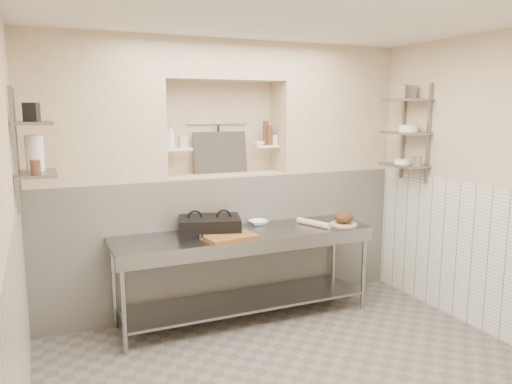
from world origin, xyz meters
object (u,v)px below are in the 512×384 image
mixing_bowl (258,222)px  cutting_board (229,237)px  bread_loaf (344,217)px  bottle_soap (170,136)px  rolling_pin (313,223)px  jug_left (35,153)px  panini_press (209,225)px  prep_table (245,258)px  bowl_alcove (259,144)px

mixing_bowl → cutting_board: bearing=-138.8°
bread_loaf → bottle_soap: 1.99m
rolling_pin → jug_left: (-2.61, 0.02, 0.82)m
mixing_bowl → rolling_pin: 0.58m
panini_press → mixing_bowl: size_ratio=3.48×
bottle_soap → jug_left: 1.40m
cutting_board → bread_loaf: size_ratio=2.32×
rolling_pin → jug_left: size_ratio=1.45×
mixing_bowl → bottle_soap: size_ratio=0.82×
bread_loaf → cutting_board: bearing=-177.1°
panini_press → bread_loaf: 1.43m
panini_press → rolling_pin: (1.09, -0.15, -0.05)m
prep_table → rolling_pin: bearing=-2.7°
rolling_pin → bottle_soap: bottle_soap is taller
cutting_board → rolling_pin: (0.99, 0.14, 0.01)m
bread_loaf → jug_left: jug_left is taller
jug_left → panini_press: bearing=4.7°
panini_press → bread_loaf: bearing=7.3°
rolling_pin → bottle_soap: (-1.34, 0.61, 0.90)m
bowl_alcove → jug_left: (-2.25, -0.57, 0.02)m
jug_left → prep_table: bearing=0.4°
cutting_board → rolling_pin: rolling_pin is taller
cutting_board → bowl_alcove: 1.27m
rolling_pin → jug_left: jug_left is taller
jug_left → bowl_alcove: bearing=14.2°
prep_table → bread_loaf: 1.14m
cutting_board → mixing_bowl: mixing_bowl is taller
rolling_pin → bowl_alcove: 1.06m
mixing_bowl → jug_left: jug_left is taller
bread_loaf → bowl_alcove: 1.22m
prep_table → bottle_soap: (-0.58, 0.58, 1.19)m
mixing_bowl → bread_loaf: bearing=-23.6°
bowl_alcove → jug_left: jug_left is taller
prep_table → rolling_pin: size_ratio=6.31×
rolling_pin → bread_loaf: bread_loaf is taller
rolling_pin → mixing_bowl: bearing=150.4°
bread_loaf → jug_left: 3.04m
cutting_board → bottle_soap: bottle_soap is taller
cutting_board → mixing_bowl: size_ratio=2.40×
panini_press → bottle_soap: 1.00m
mixing_bowl → bottle_soap: bearing=158.7°
rolling_pin → bowl_alcove: bowl_alcove is taller
prep_table → bowl_alcove: size_ratio=19.98×
bottle_soap → jug_left: (-1.27, -0.59, -0.08)m
panini_press → jug_left: 1.71m
mixing_bowl → rolling_pin: rolling_pin is taller
bottle_soap → bowl_alcove: bottle_soap is taller
prep_table → panini_press: bearing=161.6°
bread_loaf → prep_table: bearing=174.1°
mixing_bowl → bread_loaf: (0.83, -0.36, 0.05)m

